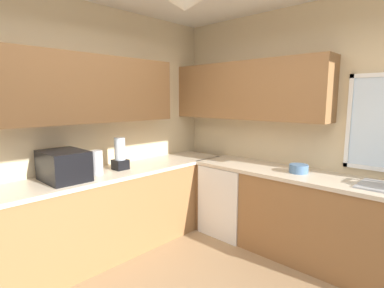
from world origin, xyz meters
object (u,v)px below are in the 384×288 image
dishwasher (231,199)px  kettle (97,162)px  blender_appliance (120,155)px  bowl (299,169)px  microwave (64,166)px

dishwasher → kettle: 1.73m
kettle → blender_appliance: bearing=93.9°
bowl → kettle: bearing=-134.6°
kettle → bowl: (1.49, 1.52, -0.08)m
microwave → bowl: (1.51, 1.85, -0.10)m
microwave → kettle: microwave is taller
bowl → blender_appliance: size_ratio=0.54×
dishwasher → microwave: microwave is taller
dishwasher → kettle: (-0.64, -1.49, 0.61)m
microwave → blender_appliance: size_ratio=1.33×
kettle → blender_appliance: blender_appliance is taller
microwave → kettle: size_ratio=1.91×
kettle → dishwasher: bearing=66.7°
microwave → kettle: bearing=86.6°
kettle → bowl: size_ratio=1.28×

